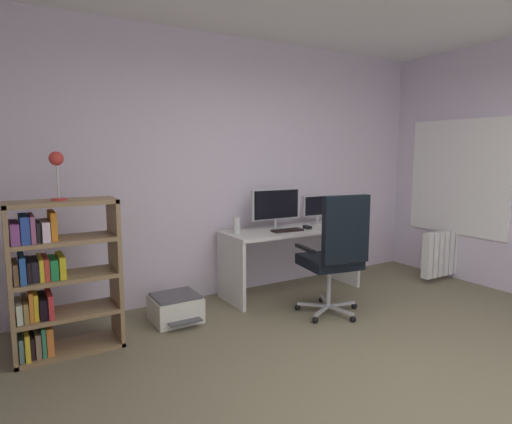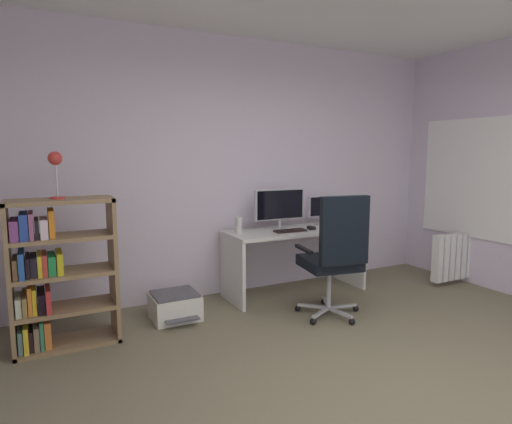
% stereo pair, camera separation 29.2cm
% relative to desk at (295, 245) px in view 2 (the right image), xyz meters
% --- Properties ---
extents(ground_plane, '(5.26, 5.17, 0.02)m').
position_rel_desk_xyz_m(ground_plane, '(-0.57, -2.21, -0.55)').
color(ground_plane, '#726950').
rests_on(ground_plane, ground).
extents(wall_back, '(5.26, 0.10, 2.76)m').
position_rel_desk_xyz_m(wall_back, '(-0.57, 0.42, 0.84)').
color(wall_back, silver).
rests_on(wall_back, ground).
extents(window_pane, '(0.01, 1.22, 1.30)m').
position_rel_desk_xyz_m(window_pane, '(2.06, -0.57, 0.71)').
color(window_pane, white).
extents(window_frame, '(0.02, 1.30, 1.38)m').
position_rel_desk_xyz_m(window_frame, '(2.05, -0.57, 0.71)').
color(window_frame, white).
extents(desk, '(1.55, 0.58, 0.72)m').
position_rel_desk_xyz_m(desk, '(0.00, 0.00, 0.00)').
color(desk, silver).
rests_on(desk, ground).
extents(monitor_main, '(0.59, 0.18, 0.44)m').
position_rel_desk_xyz_m(monitor_main, '(-0.15, 0.10, 0.44)').
color(monitor_main, '#B2B5B7').
rests_on(monitor_main, desk).
extents(monitor_secondary, '(0.40, 0.18, 0.33)m').
position_rel_desk_xyz_m(monitor_secondary, '(0.44, 0.10, 0.38)').
color(monitor_secondary, '#B2B5B7').
rests_on(monitor_secondary, desk).
extents(keyboard, '(0.35, 0.15, 0.02)m').
position_rel_desk_xyz_m(keyboard, '(-0.14, -0.11, 0.19)').
color(keyboard, black).
rests_on(keyboard, desk).
extents(computer_mouse, '(0.07, 0.11, 0.03)m').
position_rel_desk_xyz_m(computer_mouse, '(0.14, -0.10, 0.20)').
color(computer_mouse, black).
rests_on(computer_mouse, desk).
extents(desktop_speaker, '(0.07, 0.07, 0.17)m').
position_rel_desk_xyz_m(desktop_speaker, '(-0.66, 0.05, 0.27)').
color(desktop_speaker, silver).
rests_on(desktop_speaker, desk).
extents(office_chair, '(0.64, 0.63, 1.18)m').
position_rel_desk_xyz_m(office_chair, '(-0.09, -0.83, 0.10)').
color(office_chair, '#B7BABC').
rests_on(office_chair, ground).
extents(bookshelf, '(0.79, 0.35, 1.19)m').
position_rel_desk_xyz_m(bookshelf, '(-2.43, -0.28, 0.06)').
color(bookshelf, '#8E714B').
rests_on(bookshelf, ground).
extents(desk_lamp, '(0.11, 0.11, 0.37)m').
position_rel_desk_xyz_m(desk_lamp, '(-2.36, -0.28, 0.92)').
color(desk_lamp, red).
rests_on(desk_lamp, bookshelf).
extents(printer, '(0.43, 0.48, 0.25)m').
position_rel_desk_xyz_m(printer, '(-1.41, -0.14, -0.41)').
color(printer, silver).
rests_on(printer, ground).
extents(radiator, '(0.87, 0.10, 0.54)m').
position_rel_desk_xyz_m(radiator, '(1.96, -0.57, -0.21)').
color(radiator, white).
rests_on(radiator, ground).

